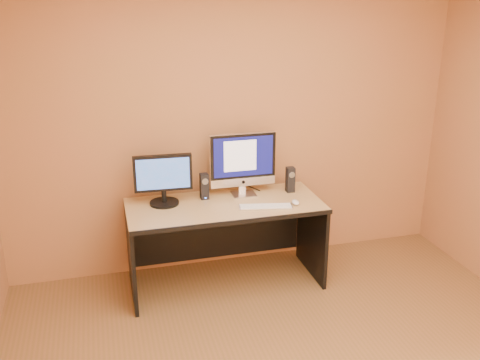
% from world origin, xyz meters
% --- Properties ---
extents(walls, '(4.00, 4.00, 2.60)m').
position_xyz_m(walls, '(0.00, 0.00, 1.30)').
color(walls, '#9C603F').
rests_on(walls, ground).
extents(desk, '(1.60, 0.70, 0.74)m').
position_xyz_m(desk, '(-0.19, 1.57, 0.37)').
color(desk, tan).
rests_on(desk, ground).
extents(imac, '(0.57, 0.22, 0.55)m').
position_xyz_m(imac, '(0.02, 1.73, 1.02)').
color(imac, silver).
rests_on(imac, desk).
extents(second_monitor, '(0.49, 0.27, 0.42)m').
position_xyz_m(second_monitor, '(-0.67, 1.70, 0.95)').
color(second_monitor, black).
rests_on(second_monitor, desk).
extents(speaker_left, '(0.07, 0.07, 0.22)m').
position_xyz_m(speaker_left, '(-0.33, 1.73, 0.85)').
color(speaker_left, black).
rests_on(speaker_left, desk).
extents(speaker_right, '(0.07, 0.07, 0.22)m').
position_xyz_m(speaker_right, '(0.43, 1.70, 0.85)').
color(speaker_right, black).
rests_on(speaker_right, desk).
extents(keyboard, '(0.44, 0.20, 0.02)m').
position_xyz_m(keyboard, '(0.11, 1.41, 0.75)').
color(keyboard, silver).
rests_on(keyboard, desk).
extents(mouse, '(0.07, 0.11, 0.04)m').
position_xyz_m(mouse, '(0.37, 1.41, 0.76)').
color(mouse, silver).
rests_on(mouse, desk).
extents(cable_a, '(0.10, 0.20, 0.01)m').
position_xyz_m(cable_a, '(0.13, 1.88, 0.74)').
color(cable_a, black).
rests_on(cable_a, desk).
extents(cable_b, '(0.09, 0.16, 0.01)m').
position_xyz_m(cable_b, '(0.04, 1.85, 0.74)').
color(cable_b, black).
rests_on(cable_b, desk).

